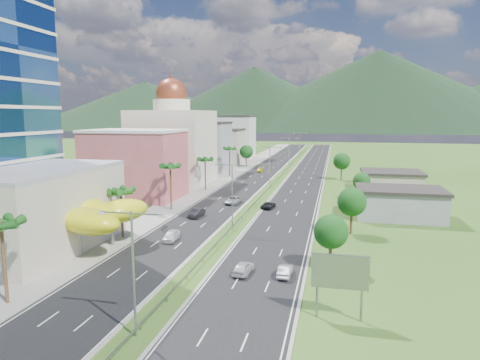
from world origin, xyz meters
The scene contains 38 objects.
ground centered at (0.00, 0.00, 0.00)m, with size 500.00×500.00×0.00m, color #2D5119.
road_left centered at (-7.50, 90.00, 0.02)m, with size 11.00×260.00×0.04m, color black.
road_right centered at (7.50, 90.00, 0.02)m, with size 11.00×260.00×0.04m, color black.
sidewalk_left centered at (-17.00, 90.00, 0.06)m, with size 7.00×260.00×0.12m, color gray.
median_guardrail centered at (0.00, 71.99, 0.62)m, with size 0.10×216.06×0.76m.
streetlight_median_a centered at (0.00, -25.00, 6.75)m, with size 6.04×0.25×11.00m.
streetlight_median_b centered at (0.00, 10.00, 6.75)m, with size 6.04×0.25×11.00m.
streetlight_median_c centered at (0.00, 50.00, 6.75)m, with size 6.04×0.25×11.00m.
streetlight_median_d centered at (0.00, 95.00, 6.75)m, with size 6.04×0.25×11.00m.
streetlight_median_e centered at (0.00, 140.00, 6.75)m, with size 6.04×0.25×11.00m.
lime_canopy centered at (-20.00, -4.00, 4.99)m, with size 18.00×15.00×7.40m.
pink_shophouse centered at (-28.00, 32.00, 7.50)m, with size 20.00×15.00×15.00m, color #B74D4B.
domed_building centered at (-28.00, 55.00, 11.35)m, with size 20.00×20.00×28.70m.
midrise_grey centered at (-27.00, 80.00, 8.00)m, with size 16.00×15.00×16.00m, color gray.
midrise_beige centered at (-27.00, 102.00, 6.50)m, with size 16.00×15.00×13.00m, color #BCAF9A.
midrise_white centered at (-27.00, 125.00, 9.00)m, with size 16.00×15.00×18.00m, color silver.
billboard centered at (17.00, -18.00, 4.42)m, with size 5.20×0.35×6.20m.
shed_near centered at (28.00, 25.00, 2.50)m, with size 15.00×10.00×5.00m, color gray.
shed_far centered at (30.00, 55.00, 2.20)m, with size 14.00×12.00×4.40m, color #BCAF9A.
palm_tree_a centered at (-15.50, -22.00, 8.02)m, with size 3.60×3.60×9.10m.
palm_tree_b centered at (-15.50, 2.00, 7.06)m, with size 3.60×3.60×8.10m.
palm_tree_c centered at (-15.50, 22.00, 8.50)m, with size 3.60×3.60×9.60m.
palm_tree_d centered at (-15.50, 45.00, 7.54)m, with size 3.60×3.60×8.60m.
palm_tree_e centered at (-15.50, 70.00, 8.31)m, with size 3.60×3.60×9.40m.
leafy_tree_lfar centered at (-15.50, 95.00, 5.58)m, with size 4.90×4.90×8.05m.
leafy_tree_ra centered at (16.00, -5.00, 4.78)m, with size 4.20×4.20×6.90m.
leafy_tree_rb centered at (19.00, 12.00, 5.18)m, with size 4.55×4.55×7.47m.
leafy_tree_rc centered at (22.00, 40.00, 4.37)m, with size 3.85×3.85×6.33m.
leafy_tree_rd centered at (18.00, 70.00, 5.58)m, with size 4.90×4.90×8.05m.
mountain_ridge centered at (60.00, 450.00, 0.00)m, with size 860.00×140.00×90.00m, color black, non-canonical shape.
car_white_near_left centered at (-7.59, 2.16, 0.81)m, with size 1.81×4.49×1.53m, color silver.
car_dark_left centered at (-8.62, 17.33, 0.81)m, with size 1.64×4.69×1.55m, color black.
car_silver_mid_left centered at (-4.81, 30.63, 0.82)m, with size 2.59×5.62×1.56m, color #A3A6AA.
car_yellow_far_left centered at (-8.22, 82.36, 0.71)m, with size 1.88×4.63×1.34m, color gold.
car_white_near_right centered at (5.92, -8.78, 0.78)m, with size 1.74×4.33×1.47m, color silver.
car_silver_right centered at (10.89, -8.43, 0.71)m, with size 1.41×4.05×1.33m, color #ABADB3.
car_dark_far_right centered at (3.20, 27.74, 0.70)m, with size 2.18×4.73×1.31m, color black.
motorcycle centered at (-10.86, 7.43, 0.69)m, with size 0.62×2.04×1.31m, color black.
Camera 1 is at (16.27, -56.50, 18.82)m, focal length 32.00 mm.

